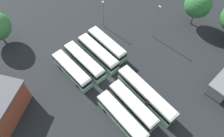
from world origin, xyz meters
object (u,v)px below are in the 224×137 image
bus_row0_slot1 (146,95)px  tree_west_edge (198,4)px  bus_row0_slot2 (133,106)px  lamp_post_far_corner (156,22)px  bus_row1_slot3 (72,70)px  lamp_post_mid_lot (103,13)px  bus_row0_slot3 (122,118)px  bus_row1_slot2 (84,62)px  bus_row1_slot1 (98,53)px  bus_row1_slot0 (107,45)px

bus_row0_slot1 → tree_west_edge: 27.70m
bus_row0_slot2 → lamp_post_far_corner: lamp_post_far_corner is taller
bus_row0_slot2 → bus_row1_slot3: (14.94, 2.44, -0.00)m
bus_row0_slot2 → tree_west_edge: (4.32, -30.62, 4.28)m
bus_row0_slot2 → lamp_post_mid_lot: (20.91, -13.68, 2.49)m
bus_row0_slot2 → bus_row0_slot3: size_ratio=0.98×
bus_row1_slot2 → lamp_post_far_corner: size_ratio=1.24×
bus_row1_slot1 → bus_row1_slot3: 7.29m
bus_row0_slot2 → bus_row1_slot1: size_ratio=0.96×
bus_row1_slot3 → lamp_post_mid_lot: (5.97, -16.12, 2.49)m
bus_row1_slot0 → tree_west_edge: tree_west_edge is taller
bus_row0_slot2 → bus_row0_slot3: (-0.07, 3.31, 0.00)m
bus_row1_slot1 → lamp_post_far_corner: lamp_post_far_corner is taller
bus_row1_slot2 → lamp_post_mid_lot: (6.19, -12.66, 2.49)m
bus_row1_slot2 → bus_row0_slot1: bearing=-170.1°
bus_row1_slot1 → lamp_post_far_corner: size_ratio=1.26×
bus_row0_slot3 → bus_row1_slot0: size_ratio=1.02×
bus_row1_slot2 → tree_west_edge: (-10.40, -29.59, 4.28)m
tree_west_edge → lamp_post_mid_lot: bearing=45.6°
bus_row1_slot3 → lamp_post_far_corner: lamp_post_far_corner is taller
bus_row0_slot2 → lamp_post_mid_lot: size_ratio=1.46×
lamp_post_mid_lot → bus_row0_slot1: bearing=154.9°
lamp_post_mid_lot → bus_row1_slot3: bearing=110.3°
lamp_post_far_corner → tree_west_edge: bearing=-111.9°
bus_row0_slot1 → bus_row1_slot2: bearing=9.9°
bus_row1_slot2 → lamp_post_far_corner: bearing=-107.8°
bus_row0_slot2 → bus_row1_slot3: same height
lamp_post_far_corner → bus_row0_slot3: bearing=111.4°
bus_row0_slot1 → bus_row0_slot2: same height
lamp_post_mid_lot → lamp_post_far_corner: (-12.07, -5.70, 0.82)m
bus_row0_slot1 → bus_row1_slot1: bearing=-4.5°
bus_row0_slot2 → bus_row1_slot0: 16.58m
bus_row1_slot0 → lamp_post_far_corner: 13.06m
bus_row1_slot0 → bus_row0_slot3: bearing=142.0°
bus_row0_slot3 → bus_row1_slot3: bearing=-3.3°
bus_row0_slot2 → lamp_post_far_corner: 21.56m
bus_row0_slot3 → bus_row1_slot2: size_ratio=1.00×
bus_row1_slot1 → lamp_post_mid_lot: (6.73, -8.87, 2.49)m
bus_row0_slot3 → bus_row1_slot2: (14.79, -4.34, 0.00)m
lamp_post_mid_lot → bus_row1_slot2: bearing=116.1°
bus_row0_slot2 → bus_row1_slot3: size_ratio=1.04×
bus_row0_slot1 → bus_row1_slot3: bearing=21.6°
bus_row0_slot1 → bus_row0_slot3: 6.98m
bus_row0_slot1 → tree_west_edge: (4.76, -26.95, 4.28)m
lamp_post_mid_lot → tree_west_edge: tree_west_edge is taller
bus_row0_slot2 → tree_west_edge: 31.22m
bus_row1_slot1 → bus_row0_slot3: bearing=150.3°
lamp_post_far_corner → tree_west_edge: (-4.52, -11.23, 0.98)m
lamp_post_far_corner → tree_west_edge: 12.15m
lamp_post_mid_lot → lamp_post_far_corner: 13.38m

